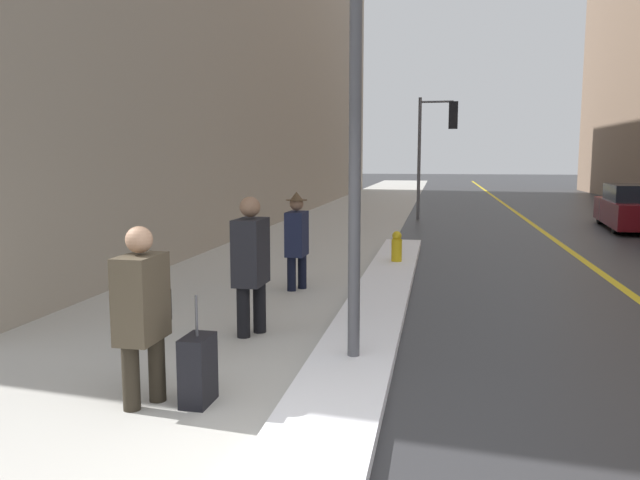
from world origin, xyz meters
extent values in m
cube|color=#B2AFA8|center=(-2.00, 15.00, 0.01)|extent=(4.00, 80.00, 0.01)
cube|color=gold|center=(4.00, 15.00, 0.00)|extent=(0.16, 80.00, 0.00)
cube|color=white|center=(0.25, 5.28, 0.06)|extent=(0.83, 12.24, 0.12)
cylinder|color=#515156|center=(0.26, 2.32, 2.61)|extent=(0.12, 0.12, 5.23)
cylinder|color=#515156|center=(0.37, 17.96, 2.05)|extent=(0.11, 0.11, 4.10)
cylinder|color=#515156|center=(0.92, 17.95, 3.95)|extent=(1.10, 0.08, 0.07)
cube|color=black|center=(1.47, 17.94, 3.50)|extent=(0.30, 0.20, 0.90)
sphere|color=red|center=(1.47, 18.06, 3.79)|extent=(0.19, 0.19, 0.19)
sphere|color=orange|center=(1.47, 18.06, 3.50)|extent=(0.19, 0.19, 0.19)
sphere|color=green|center=(1.47, 18.06, 3.21)|extent=(0.19, 0.19, 0.19)
cylinder|color=#2A241B|center=(-1.27, 1.11, 0.41)|extent=(0.14, 0.14, 0.82)
cylinder|color=#2A241B|center=(-1.39, 0.89, 0.41)|extent=(0.14, 0.14, 0.82)
cube|color=#473D2D|center=(-1.33, 1.00, 0.93)|extent=(0.30, 0.50, 0.72)
sphere|color=tan|center=(-1.33, 1.00, 1.42)|extent=(0.22, 0.22, 0.22)
cube|color=black|center=(-1.32, 1.35, 0.78)|extent=(0.10, 0.22, 0.28)
cylinder|color=black|center=(-1.00, 3.32, 0.44)|extent=(0.15, 0.15, 0.88)
cylinder|color=black|center=(-1.13, 3.08, 0.44)|extent=(0.15, 0.15, 0.88)
cube|color=black|center=(-1.06, 3.20, 1.00)|extent=(0.32, 0.54, 0.77)
sphere|color=#8C664C|center=(-1.06, 3.20, 1.52)|extent=(0.24, 0.24, 0.24)
cylinder|color=black|center=(-1.05, 5.88, 0.40)|extent=(0.14, 0.14, 0.79)
cylinder|color=black|center=(-1.17, 5.67, 0.40)|extent=(0.14, 0.14, 0.79)
cube|color=#191E38|center=(-1.11, 5.77, 0.90)|extent=(0.29, 0.48, 0.69)
sphere|color=#8C664C|center=(-1.11, 5.77, 1.37)|extent=(0.21, 0.21, 0.21)
cylinder|color=#4C3823|center=(-1.11, 5.77, 1.43)|extent=(0.33, 0.33, 0.01)
cone|color=#4C3823|center=(-1.11, 5.77, 1.50)|extent=(0.20, 0.20, 0.13)
cube|color=#600F14|center=(6.84, 15.94, 0.49)|extent=(2.26, 4.51, 0.69)
cylinder|color=black|center=(6.14, 17.36, 0.32)|extent=(0.26, 0.65, 0.64)
cylinder|color=black|center=(5.91, 14.67, 0.32)|extent=(0.26, 0.65, 0.64)
cube|color=black|center=(-0.90, 1.11, 0.30)|extent=(0.23, 0.36, 0.60)
cylinder|color=#4C4C51|center=(-0.90, 1.11, 0.77)|extent=(0.02, 0.02, 0.35)
cylinder|color=gold|center=(0.30, 8.16, 0.28)|extent=(0.20, 0.20, 0.55)
sphere|color=gold|center=(0.30, 8.16, 0.61)|extent=(0.18, 0.18, 0.18)
camera|label=1|loc=(1.06, -3.66, 2.08)|focal=35.00mm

